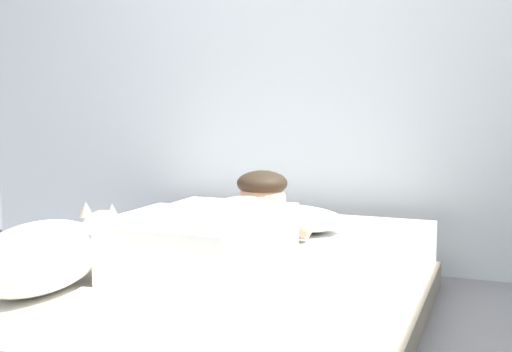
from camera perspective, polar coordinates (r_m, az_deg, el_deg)
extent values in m
cube|color=silver|center=(3.31, 5.62, 13.73)|extent=(4.16, 0.10, 2.50)
cube|color=gray|center=(2.34, -5.10, -12.88)|extent=(1.50, 1.99, 0.11)
cube|color=white|center=(2.30, -5.13, -9.32)|extent=(1.45, 1.93, 0.20)
ellipsoid|color=white|center=(2.64, 2.55, -3.83)|extent=(0.52, 0.32, 0.11)
cube|color=white|center=(2.05, -4.52, -5.88)|extent=(0.42, 0.64, 0.18)
ellipsoid|color=#D8AD8E|center=(2.35, -0.86, -3.77)|extent=(0.32, 0.20, 0.16)
sphere|color=#D8AD8E|center=(2.49, 0.56, -2.26)|extent=(0.19, 0.19, 0.19)
ellipsoid|color=#332619|center=(2.48, 0.56, -0.66)|extent=(0.20, 0.20, 0.10)
cylinder|color=#D8AD8E|center=(2.52, -1.74, -3.77)|extent=(0.23, 0.07, 0.14)
cylinder|color=#D8AD8E|center=(2.44, 2.58, -4.08)|extent=(0.23, 0.07, 0.14)
ellipsoid|color=beige|center=(1.88, -18.96, -6.97)|extent=(0.26, 0.48, 0.20)
sphere|color=beige|center=(2.06, -13.63, -5.09)|extent=(0.15, 0.15, 0.15)
cone|color=#A79F8E|center=(2.11, -15.14, -2.93)|extent=(0.05, 0.05, 0.05)
cone|color=#A79F8E|center=(2.05, -12.90, -3.13)|extent=(0.05, 0.05, 0.05)
cylinder|color=teal|center=(2.48, 1.08, -4.91)|extent=(0.09, 0.09, 0.07)
torus|color=teal|center=(2.46, 2.32, -5.01)|extent=(0.05, 0.01, 0.05)
cube|color=black|center=(1.89, -1.95, -9.60)|extent=(0.07, 0.14, 0.01)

